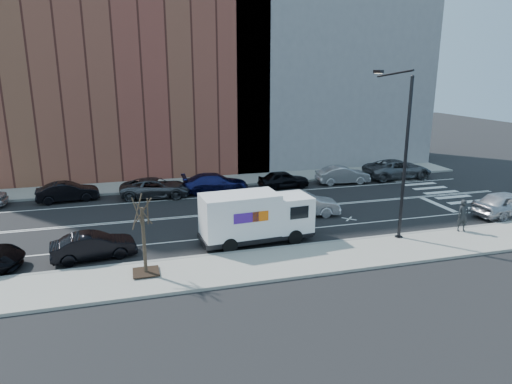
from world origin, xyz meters
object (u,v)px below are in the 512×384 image
far_parked_b (68,192)px  driving_sedan (304,204)px  pedestrian (463,216)px  fedex_van (256,217)px  near_parked_front (508,204)px

far_parked_b → driving_sedan: bearing=-123.2°
driving_sedan → far_parked_b: bearing=70.4°
far_parked_b → pedestrian: (22.96, -13.57, 0.39)m
fedex_van → pedestrian: fedex_van is taller
far_parked_b → near_parked_front: 30.40m
fedex_van → near_parked_front: size_ratio=1.30×
near_parked_front → far_parked_b: bearing=62.3°
far_parked_b → near_parked_front: bearing=-118.5°
pedestrian → driving_sedan: bearing=151.7°
driving_sedan → near_parked_front: (12.80, -3.78, 0.07)m
far_parked_b → pedestrian: pedestrian is taller
far_parked_b → driving_sedan: size_ratio=0.92×
driving_sedan → pedestrian: size_ratio=2.47×
driving_sedan → pedestrian: pedestrian is taller
far_parked_b → near_parked_front: near_parked_front is taller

